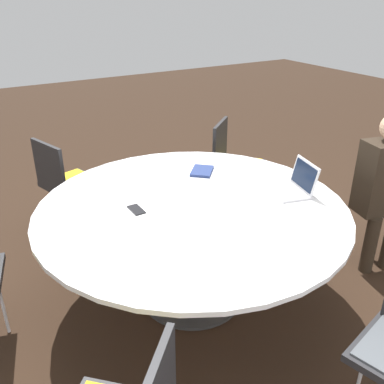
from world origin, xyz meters
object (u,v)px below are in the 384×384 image
at_px(chair_1, 233,159).
at_px(cell_phone, 136,210).
at_px(chair_2, 65,178).
at_px(spiral_notebook, 202,171).
at_px(laptop, 295,185).

relative_size(chair_1, cell_phone, 6.12).
distance_m(chair_2, spiral_notebook, 1.23).
height_order(chair_2, spiral_notebook, chair_2).
distance_m(chair_2, laptop, 1.94).
xyz_separation_m(laptop, cell_phone, (1.05, -0.31, -0.05)).
xyz_separation_m(chair_1, chair_2, (1.50, -0.36, 0.00)).
height_order(chair_1, chair_2, same).
relative_size(chair_1, laptop, 2.57).
height_order(chair_1, laptop, laptop).
xyz_separation_m(chair_2, spiral_notebook, (-0.83, 0.89, 0.21)).
distance_m(chair_1, spiral_notebook, 0.89).
bearing_deg(cell_phone, spiral_notebook, -155.74).
height_order(chair_1, cell_phone, chair_1).
relative_size(chair_2, spiral_notebook, 3.38).
relative_size(spiral_notebook, cell_phone, 1.81).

